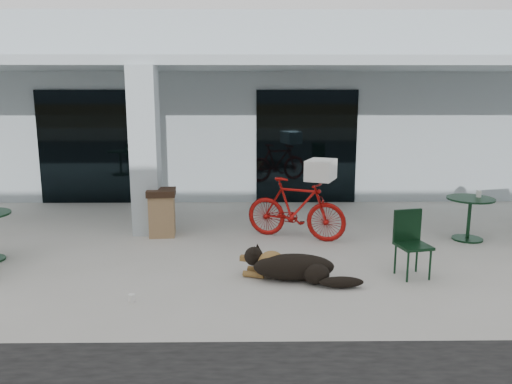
{
  "coord_description": "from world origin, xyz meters",
  "views": [
    {
      "loc": [
        0.44,
        -6.93,
        2.64
      ],
      "look_at": [
        0.54,
        1.26,
        1.0
      ],
      "focal_mm": 35.0,
      "sensor_mm": 36.0,
      "label": 1
    }
  ],
  "objects_px": {
    "bicycle": "(296,209)",
    "cafe_table_far": "(469,219)",
    "dog": "(294,265)",
    "cafe_chair_far_a": "(413,245)",
    "trash_receptacle": "(162,213)"
  },
  "relations": [
    {
      "from": "bicycle",
      "to": "cafe_table_far",
      "type": "bearing_deg",
      "value": -69.35
    },
    {
      "from": "bicycle",
      "to": "cafe_table_far",
      "type": "relative_size",
      "value": 2.25
    },
    {
      "from": "cafe_chair_far_a",
      "to": "trash_receptacle",
      "type": "xyz_separation_m",
      "value": [
        -4.0,
        2.19,
        -0.04
      ]
    },
    {
      "from": "cafe_table_far",
      "to": "cafe_chair_far_a",
      "type": "height_order",
      "value": "cafe_chair_far_a"
    },
    {
      "from": "cafe_table_far",
      "to": "trash_receptacle",
      "type": "height_order",
      "value": "trash_receptacle"
    },
    {
      "from": "cafe_table_far",
      "to": "trash_receptacle",
      "type": "relative_size",
      "value": 0.94
    },
    {
      "from": "trash_receptacle",
      "to": "dog",
      "type": "bearing_deg",
      "value": -45.5
    },
    {
      "from": "dog",
      "to": "cafe_chair_far_a",
      "type": "relative_size",
      "value": 1.38
    },
    {
      "from": "dog",
      "to": "cafe_chair_far_a",
      "type": "height_order",
      "value": "cafe_chair_far_a"
    },
    {
      "from": "cafe_table_far",
      "to": "cafe_chair_far_a",
      "type": "bearing_deg",
      "value": -131.16
    },
    {
      "from": "cafe_chair_far_a",
      "to": "trash_receptacle",
      "type": "relative_size",
      "value": 1.09
    },
    {
      "from": "cafe_chair_far_a",
      "to": "dog",
      "type": "bearing_deg",
      "value": 171.23
    },
    {
      "from": "cafe_chair_far_a",
      "to": "bicycle",
      "type": "bearing_deg",
      "value": 114.93
    },
    {
      "from": "dog",
      "to": "cafe_chair_far_a",
      "type": "bearing_deg",
      "value": 22.77
    },
    {
      "from": "cafe_table_far",
      "to": "dog",
      "type": "bearing_deg",
      "value": -149.55
    }
  ]
}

